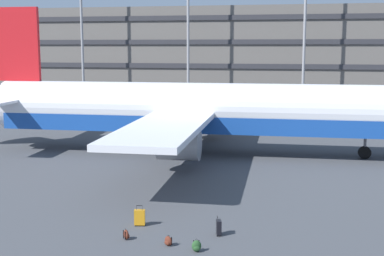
% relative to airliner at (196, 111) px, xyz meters
% --- Properties ---
extents(ground_plane, '(600.00, 600.00, 0.00)m').
position_rel_airliner_xyz_m(ground_plane, '(-0.25, -0.33, -3.22)').
color(ground_plane, '#424449').
extents(terminal_structure, '(138.51, 21.99, 13.70)m').
position_rel_airliner_xyz_m(terminal_structure, '(-0.25, 48.37, 3.63)').
color(terminal_structure, '#605B56').
rests_on(terminal_structure, ground_plane).
extents(airliner, '(37.29, 29.99, 10.94)m').
position_rel_airliner_xyz_m(airliner, '(0.00, 0.00, 0.00)').
color(airliner, silver).
rests_on(airliner, ground_plane).
extents(light_mast_left, '(1.80, 0.50, 23.07)m').
position_rel_airliner_xyz_m(light_mast_left, '(-22.63, 32.63, 10.02)').
color(light_mast_left, gray).
rests_on(light_mast_left, ground_plane).
extents(light_mast_center_right, '(1.80, 0.50, 22.06)m').
position_rel_airliner_xyz_m(light_mast_center_right, '(8.10, 32.63, 9.50)').
color(light_mast_center_right, gray).
rests_on(light_mast_center_right, ground_plane).
extents(suitcase_red, '(0.51, 0.31, 0.96)m').
position_rel_airliner_xyz_m(suitcase_red, '(0.61, -16.52, -2.83)').
color(suitcase_red, orange).
rests_on(suitcase_red, ground_plane).
extents(suitcase_black, '(0.29, 0.43, 0.83)m').
position_rel_airliner_xyz_m(suitcase_black, '(4.26, -17.02, -2.87)').
color(suitcase_black, black).
rests_on(suitcase_black, ground_plane).
extents(backpack_silver, '(0.42, 0.36, 0.51)m').
position_rel_airliner_xyz_m(backpack_silver, '(3.67, -19.01, -3.00)').
color(backpack_silver, '#264C26').
rests_on(backpack_silver, ground_plane).
extents(backpack_upright, '(0.38, 0.41, 0.47)m').
position_rel_airliner_xyz_m(backpack_upright, '(0.56, -18.27, -3.02)').
color(backpack_upright, '#592619').
rests_on(backpack_upright, ground_plane).
extents(backpack_teal, '(0.42, 0.36, 0.45)m').
position_rel_airliner_xyz_m(backpack_teal, '(2.43, -18.62, -3.03)').
color(backpack_teal, '#592619').
rests_on(backpack_teal, ground_plane).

